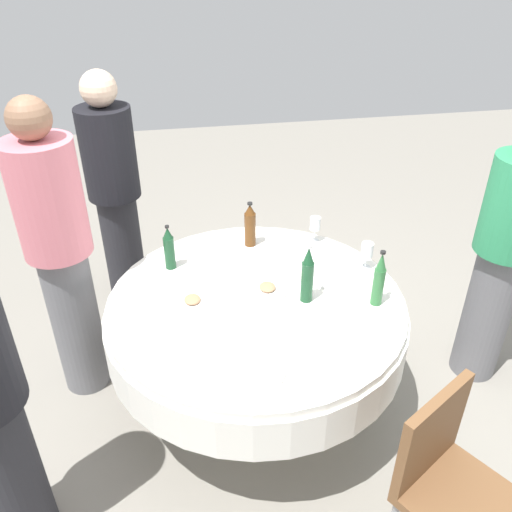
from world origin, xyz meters
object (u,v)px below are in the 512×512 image
at_px(wine_glass_left, 315,225).
at_px(plate_far, 260,372).
at_px(person_outer, 115,192).
at_px(chair_rear, 448,477).
at_px(person_east, 504,255).
at_px(bottle_green_front, 379,280).
at_px(wine_glass_inner, 367,251).
at_px(dining_table, 256,321).
at_px(plate_south, 193,302).
at_px(plate_near, 331,276).
at_px(plate_mid, 267,289).
at_px(bottle_dark_green_inner, 169,248).
at_px(person_inner, 60,254).
at_px(bottle_brown_east, 250,225).
at_px(bottle_dark_green_outer, 307,275).

xyz_separation_m(wine_glass_left, plate_far, (1.02, -0.52, -0.10)).
height_order(person_outer, chair_rear, person_outer).
bearing_deg(person_east, person_outer, -119.85).
xyz_separation_m(bottle_green_front, wine_glass_inner, (-0.32, 0.06, -0.03)).
relative_size(dining_table, plate_far, 7.27).
bearing_deg(plate_south, plate_near, 97.24).
relative_size(plate_south, person_outer, 0.12).
bearing_deg(plate_mid, chair_rear, 26.32).
height_order(bottle_dark_green_inner, wine_glass_inner, bottle_dark_green_inner).
height_order(wine_glass_inner, person_outer, person_outer).
xyz_separation_m(person_outer, chair_rear, (2.13, 1.30, -0.34)).
bearing_deg(person_east, bottle_green_front, -78.56).
distance_m(wine_glass_left, chair_rear, 1.51).
xyz_separation_m(bottle_green_front, person_inner, (-0.51, -1.53, 0.01)).
relative_size(bottle_brown_east, person_east, 0.17).
bearing_deg(bottle_green_front, person_outer, -135.23).
bearing_deg(bottle_brown_east, plate_near, 40.97).
height_order(bottle_brown_east, person_east, person_east).
relative_size(wine_glass_left, plate_near, 0.67).
distance_m(plate_south, chair_rear, 1.34).
xyz_separation_m(wine_glass_inner, person_east, (0.13, 0.73, -0.02)).
bearing_deg(plate_far, chair_rear, 55.32).
xyz_separation_m(bottle_dark_green_inner, person_inner, (0.00, -0.55, 0.03)).
relative_size(dining_table, bottle_brown_east, 5.56).
distance_m(plate_near, person_inner, 1.41).
distance_m(person_outer, chair_rear, 2.52).
relative_size(wine_glass_inner, plate_near, 0.65).
bearing_deg(chair_rear, plate_mid, -94.23).
distance_m(wine_glass_inner, person_east, 0.74).
xyz_separation_m(wine_glass_inner, wine_glass_left, (-0.33, -0.19, 0.00)).
height_order(bottle_brown_east, plate_mid, bottle_brown_east).
relative_size(bottle_brown_east, chair_rear, 0.31).
relative_size(dining_table, person_east, 0.96).
xyz_separation_m(dining_table, person_outer, (-1.16, -0.73, 0.26)).
xyz_separation_m(bottle_dark_green_outer, person_east, (-0.09, 1.12, -0.07)).
relative_size(plate_south, chair_rear, 0.23).
bearing_deg(plate_far, person_outer, -158.95).
bearing_deg(chair_rear, plate_near, -112.75).
distance_m(wine_glass_left, person_outer, 1.34).
height_order(plate_near, person_outer, person_outer).
bearing_deg(plate_mid, bottle_dark_green_inner, -123.58).
relative_size(plate_far, chair_rear, 0.24).
height_order(bottle_dark_green_outer, plate_south, bottle_dark_green_outer).
distance_m(bottle_dark_green_inner, plate_south, 0.38).
bearing_deg(plate_far, bottle_dark_green_outer, 145.29).
bearing_deg(plate_far, person_inner, -134.98).
bearing_deg(wine_glass_left, plate_far, -27.06).
bearing_deg(wine_glass_left, person_inner, -84.34).
bearing_deg(person_east, bottle_dark_green_inner, -102.00).
relative_size(wine_glass_inner, plate_south, 0.76).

